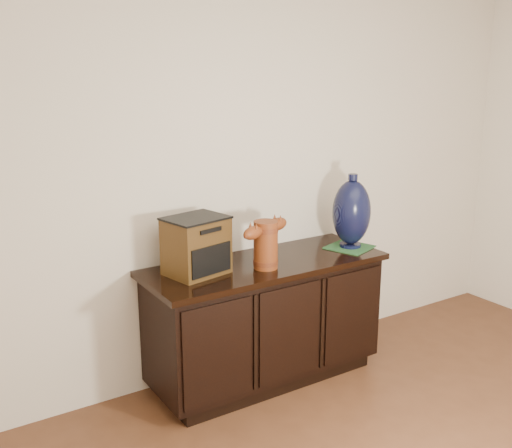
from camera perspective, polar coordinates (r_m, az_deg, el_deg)
sideboard at (r=3.65m, az=0.89°, el=-9.12°), size 1.46×0.56×0.75m
terracotta_vessel at (r=3.37m, az=0.93°, el=-1.71°), size 0.38×0.20×0.27m
tv_radio at (r=3.29m, az=-5.71°, el=-2.07°), size 0.37×0.32×0.32m
green_mat at (r=3.83m, az=8.89°, el=-2.19°), size 0.32×0.32×0.01m
lamp_base at (r=3.78m, az=9.08°, el=1.08°), size 0.31×0.31×0.46m
spray_can at (r=3.55m, az=-4.70°, el=-2.01°), size 0.06×0.06×0.18m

